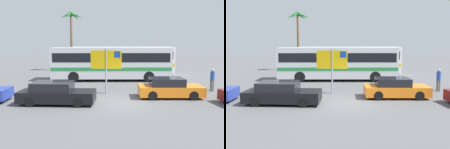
# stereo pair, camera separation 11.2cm
# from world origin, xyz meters

# --- Properties ---
(ground) EXTENTS (120.00, 120.00, 0.00)m
(ground) POSITION_xyz_m (0.00, 0.00, 0.00)
(ground) COLOR #565659
(bus_front_coach) EXTENTS (11.25, 2.66, 3.17)m
(bus_front_coach) POSITION_xyz_m (-0.19, 9.18, 1.78)
(bus_front_coach) COLOR silver
(bus_front_coach) RESTS_ON ground
(bus_rear_coach) EXTENTS (11.25, 2.66, 3.17)m
(bus_rear_coach) POSITION_xyz_m (1.12, 13.12, 1.78)
(bus_rear_coach) COLOR white
(bus_rear_coach) RESTS_ON ground
(ferry_sign) EXTENTS (2.19, 0.36, 3.20)m
(ferry_sign) POSITION_xyz_m (-0.57, 2.75, 2.33)
(ferry_sign) COLOR gray
(ferry_sign) RESTS_ON ground
(car_orange) EXTENTS (4.23, 1.87, 1.32)m
(car_orange) POSITION_xyz_m (3.61, 1.45, 0.64)
(car_orange) COLOR orange
(car_orange) RESTS_ON ground
(car_black) EXTENTS (4.59, 2.05, 1.32)m
(car_black) POSITION_xyz_m (-3.58, -0.18, 0.64)
(car_black) COLOR black
(car_black) RESTS_ON ground
(pedestrian_near_sign) EXTENTS (0.32, 0.32, 1.71)m
(pedestrian_near_sign) POSITION_xyz_m (7.38, 3.62, 1.01)
(pedestrian_near_sign) COLOR #706656
(pedestrian_near_sign) RESTS_ON ground
(palm_tree_seaside) EXTENTS (2.93, 2.89, 7.53)m
(palm_tree_seaside) POSITION_xyz_m (-5.14, 17.07, 6.11)
(palm_tree_seaside) COLOR brown
(palm_tree_seaside) RESTS_ON ground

